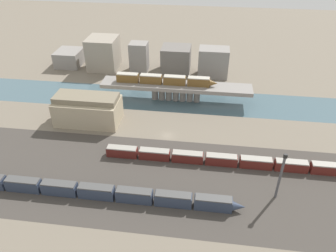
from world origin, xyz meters
TOP-DOWN VIEW (x-y plane):
  - ground_plane at (0.00, 0.00)m, footprint 400.00×400.00m
  - railbed_yard at (0.00, -24.00)m, footprint 280.00×42.00m
  - river_water at (0.00, 27.78)m, footprint 320.00×21.61m
  - bridge at (0.00, 27.78)m, footprint 65.16×9.58m
  - train_on_bridge at (-4.53, 27.78)m, footprint 43.59×3.09m
  - train_yard_near at (-15.09, -33.64)m, footprint 81.80×3.07m
  - train_yard_mid at (21.13, -13.83)m, footprint 81.03×2.96m
  - warehouse_building at (-32.04, 5.72)m, footprint 24.74×13.00m
  - signal_tower at (35.65, -26.75)m, footprint 1.00×0.74m
  - city_block_far_left at (-61.17, 59.51)m, footprint 12.91×14.30m
  - city_block_left at (-41.38, 57.82)m, footprint 14.94×15.16m
  - city_block_center at (-22.43, 57.74)m, footprint 9.04×8.06m
  - city_block_right at (-3.45, 59.70)m, footprint 14.55×13.29m
  - city_block_far_right at (15.65, 55.80)m, footprint 14.68×10.04m

SIDE VIEW (x-z plane):
  - ground_plane at x=0.00m, z-range 0.00..0.00m
  - river_water at x=0.00m, z-range 0.00..0.01m
  - railbed_yard at x=0.00m, z-range 0.00..0.01m
  - train_yard_mid at x=21.13m, z-range -0.03..3.54m
  - train_yard_near at x=-15.09m, z-range -0.03..4.06m
  - city_block_far_left at x=-61.17m, z-range 0.00..8.07m
  - warehouse_building at x=-32.04m, z-range -0.29..11.39m
  - bridge at x=0.00m, z-range 2.10..9.80m
  - city_block_right at x=-3.45m, z-range 0.00..12.70m
  - city_block_far_right at x=15.65m, z-range 0.00..14.29m
  - city_block_center at x=-22.43m, z-range 0.00..14.64m
  - signal_tower at x=35.65m, z-range 0.15..16.00m
  - city_block_left at x=-41.38m, z-range 0.00..16.38m
  - train_on_bridge at x=-4.53m, z-range 7.66..11.49m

